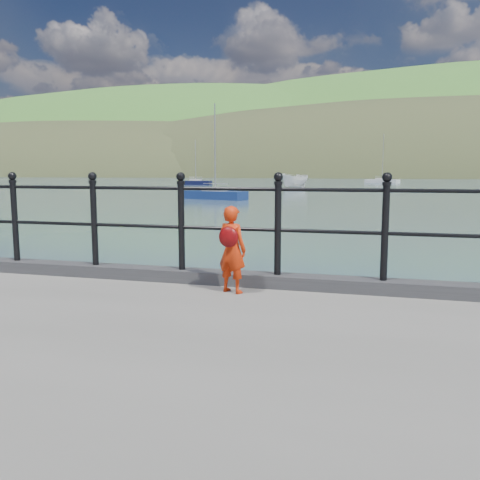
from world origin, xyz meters
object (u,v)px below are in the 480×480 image
(child, at_px, (232,249))
(sailboat_left, at_px, (196,183))
(sailboat_deep, at_px, (382,181))
(sailboat_port, at_px, (215,195))
(launch_white, at_px, (295,181))
(railing, at_px, (228,216))

(child, xyz_separation_m, sailboat_left, (-27.78, 74.65, -1.16))
(sailboat_deep, bearing_deg, sailboat_port, -76.85)
(sailboat_port, height_order, sailboat_left, sailboat_port)
(child, height_order, launch_white, launch_white)
(launch_white, bearing_deg, child, -49.90)
(child, distance_m, sailboat_deep, 96.36)
(child, xyz_separation_m, launch_white, (-9.42, 63.40, -0.50))
(railing, height_order, sailboat_port, sailboat_port)
(sailboat_port, relative_size, sailboat_deep, 0.84)
(sailboat_left, bearing_deg, launch_white, -28.05)
(sailboat_deep, height_order, sailboat_left, sailboat_deep)
(child, bearing_deg, launch_white, -61.62)
(railing, xyz_separation_m, launch_white, (-9.26, 63.00, -0.83))
(railing, xyz_separation_m, sailboat_deep, (2.41, 95.92, -1.48))
(railing, relative_size, sailboat_port, 2.28)
(sailboat_left, bearing_deg, child, -66.15)
(railing, relative_size, sailboat_left, 2.37)
(sailboat_port, bearing_deg, sailboat_deep, 94.63)
(sailboat_deep, bearing_deg, sailboat_left, -118.46)
(railing, xyz_separation_m, child, (0.16, -0.40, -0.32))
(child, height_order, sailboat_deep, sailboat_deep)
(launch_white, height_order, sailboat_port, sailboat_port)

